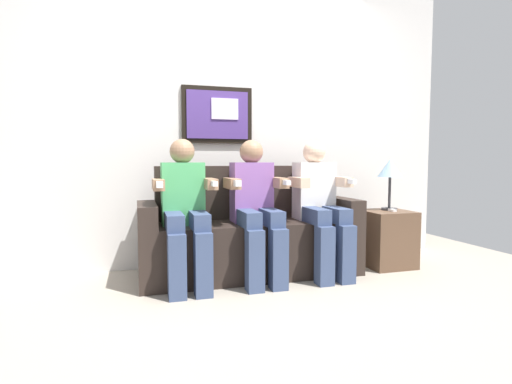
% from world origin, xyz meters
% --- Properties ---
extents(ground_plane, '(5.44, 5.44, 0.00)m').
position_xyz_m(ground_plane, '(0.00, 0.00, 0.00)').
color(ground_plane, '#9E9384').
extents(back_wall_assembly, '(4.19, 0.10, 2.60)m').
position_xyz_m(back_wall_assembly, '(-0.01, 0.76, 1.30)').
color(back_wall_assembly, silver).
rests_on(back_wall_assembly, ground_plane).
extents(couch, '(1.79, 0.58, 0.90)m').
position_xyz_m(couch, '(0.00, 0.33, 0.31)').
color(couch, '#2D231E').
rests_on(couch, ground_plane).
extents(person_on_left, '(0.46, 0.56, 1.11)m').
position_xyz_m(person_on_left, '(-0.55, 0.16, 0.61)').
color(person_on_left, '#4CB266').
rests_on(person_on_left, ground_plane).
extents(person_in_middle, '(0.46, 0.56, 1.11)m').
position_xyz_m(person_in_middle, '(-0.00, 0.16, 0.61)').
color(person_in_middle, '#8C59A5').
rests_on(person_in_middle, ground_plane).
extents(person_on_right, '(0.46, 0.56, 1.11)m').
position_xyz_m(person_on_right, '(0.55, 0.16, 0.61)').
color(person_on_right, white).
rests_on(person_on_right, ground_plane).
extents(side_table_right, '(0.40, 0.40, 0.50)m').
position_xyz_m(side_table_right, '(1.24, 0.22, 0.25)').
color(side_table_right, brown).
rests_on(side_table_right, ground_plane).
extents(table_lamp, '(0.22, 0.22, 0.46)m').
position_xyz_m(table_lamp, '(1.29, 0.26, 0.86)').
color(table_lamp, '#333338').
rests_on(table_lamp, side_table_right).
extents(spare_remote_on_table, '(0.04, 0.13, 0.02)m').
position_xyz_m(spare_remote_on_table, '(1.26, 0.20, 0.51)').
color(spare_remote_on_table, white).
rests_on(spare_remote_on_table, side_table_right).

